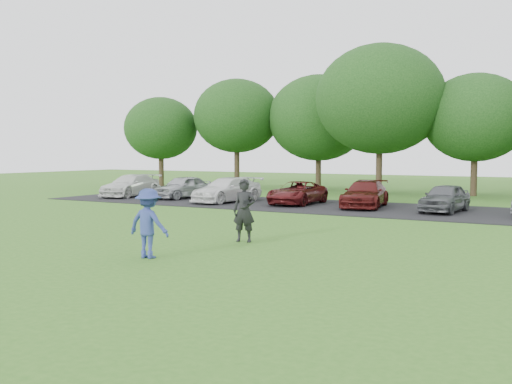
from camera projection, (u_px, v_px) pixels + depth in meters
ground at (183, 256)px, 13.37m from camera, size 100.00×100.00×0.00m
parking_lot at (364, 208)px, 24.67m from camera, size 32.00×6.50×0.03m
frisbee_player at (149, 223)px, 13.10m from camera, size 1.06×0.69×1.77m
camera_bystander at (244, 211)px, 15.47m from camera, size 0.70×0.53×1.71m
parked_cars at (338, 193)px, 25.31m from camera, size 28.35×4.94×1.19m
tree_row at (447, 108)px, 32.07m from camera, size 42.39×9.85×8.64m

